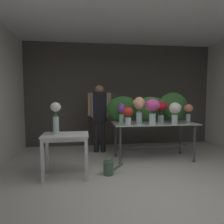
{
  "coord_description": "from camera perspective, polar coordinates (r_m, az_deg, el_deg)",
  "views": [
    {
      "loc": [
        -1.01,
        -2.28,
        1.39
      ],
      "look_at": [
        -0.5,
        1.45,
        1.08
      ],
      "focal_mm": 32.25,
      "sensor_mm": 36.0,
      "label": 1
    }
  ],
  "objects": [
    {
      "name": "ground_plane",
      "position": [
        4.32,
        6.36,
        -14.13
      ],
      "size": [
        7.43,
        7.43,
        0.0
      ],
      "primitive_type": "plane",
      "color": "beige"
    },
    {
      "name": "wall_back",
      "position": [
        5.74,
        2.38,
        4.82
      ],
      "size": [
        5.32,
        0.12,
        2.81
      ],
      "primitive_type": "cube",
      "color": "#4C4742",
      "rests_on": "ground"
    },
    {
      "name": "ceiling_slab",
      "position": [
        4.35,
        6.74,
        24.5
      ],
      "size": [
        5.44,
        3.5,
        0.12
      ],
      "primitive_type": "cube",
      "color": "silver",
      "rests_on": "wall_back"
    },
    {
      "name": "display_table_glass",
      "position": [
        4.46,
        11.67,
        -4.69
      ],
      "size": [
        1.77,
        0.81,
        0.81
      ],
      "color": "silver",
      "rests_on": "ground"
    },
    {
      "name": "side_table_white",
      "position": [
        3.52,
        -13.01,
        -7.85
      ],
      "size": [
        0.77,
        0.5,
        0.74
      ],
      "color": "white",
      "rests_on": "ground"
    },
    {
      "name": "florist",
      "position": [
        4.9,
        -3.55,
        0.34
      ],
      "size": [
        0.57,
        0.24,
        1.66
      ],
      "color": "#232328",
      "rests_on": "ground"
    },
    {
      "name": "foliage_backdrop",
      "position": [
        4.7,
        11.38,
        1.15
      ],
      "size": [
        1.89,
        0.32,
        0.65
      ],
      "color": "#2D6028",
      "rests_on": "display_table_glass"
    },
    {
      "name": "vase_peach_stock",
      "position": [
        4.23,
        7.67,
        1.32
      ],
      "size": [
        0.25,
        0.23,
        0.55
      ],
      "color": "silver",
      "rests_on": "display_table_glass"
    },
    {
      "name": "vase_coral_carnations",
      "position": [
        4.73,
        20.85,
        0.36
      ],
      "size": [
        0.21,
        0.19,
        0.39
      ],
      "color": "silver",
      "rests_on": "display_table_glass"
    },
    {
      "name": "vase_ivory_anemones",
      "position": [
        4.33,
        17.45,
        0.36
      ],
      "size": [
        0.25,
        0.24,
        0.44
      ],
      "color": "silver",
      "rests_on": "display_table_glass"
    },
    {
      "name": "vase_scarlet_snapdragons",
      "position": [
        4.02,
        4.51,
        -0.69
      ],
      "size": [
        0.21,
        0.21,
        0.35
      ],
      "color": "silver",
      "rests_on": "display_table_glass"
    },
    {
      "name": "vase_crimson_tulips",
      "position": [
        4.52,
        13.69,
        1.04
      ],
      "size": [
        0.3,
        0.3,
        0.45
      ],
      "color": "silver",
      "rests_on": "display_table_glass"
    },
    {
      "name": "vase_fuchsia_ranunculus",
      "position": [
        4.11,
        11.41,
        1.07
      ],
      "size": [
        0.29,
        0.29,
        0.51
      ],
      "color": "silver",
      "rests_on": "display_table_glass"
    },
    {
      "name": "vase_violet_hydrangea",
      "position": [
        4.34,
        2.7,
        0.16
      ],
      "size": [
        0.17,
        0.16,
        0.42
      ],
      "color": "silver",
      "rests_on": "display_table_glass"
    },
    {
      "name": "vase_white_roses_tall",
      "position": [
        3.47,
        -15.64,
        -1.1
      ],
      "size": [
        0.17,
        0.17,
        0.54
      ],
      "color": "silver",
      "rests_on": "side_table_white"
    },
    {
      "name": "watering_can",
      "position": [
        3.67,
        -0.95,
        -15.49
      ],
      "size": [
        0.35,
        0.18,
        0.34
      ],
      "color": "#4C704C",
      "rests_on": "ground"
    }
  ]
}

